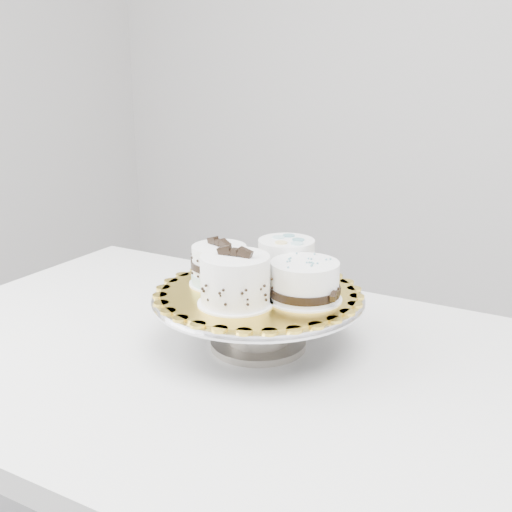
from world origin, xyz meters
The scene contains 7 objects.
table centered at (-0.07, 0.18, 0.67)m, with size 1.27×0.89×0.75m.
cake_stand centered at (-0.03, 0.23, 0.82)m, with size 0.36×0.36×0.10m.
cake_board centered at (-0.03, 0.23, 0.85)m, with size 0.33×0.33×0.00m, color yellow.
cake_swirl centered at (-0.03, 0.16, 0.89)m, with size 0.13×0.13×0.10m.
cake_banded centered at (-0.11, 0.23, 0.89)m, with size 0.12×0.12×0.09m.
cake_dots centered at (-0.03, 0.31, 0.89)m, with size 0.12×0.12×0.08m.
cake_ribbon centered at (0.05, 0.24, 0.88)m, with size 0.14×0.14×0.07m.
Camera 1 is at (0.52, -0.63, 1.23)m, focal length 45.00 mm.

